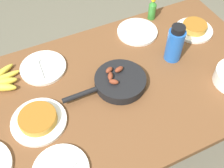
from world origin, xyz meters
TOP-DOWN VIEW (x-y plane):
  - ground_plane at (0.00, 0.00)m, footprint 14.00×14.00m
  - dining_table at (0.00, 0.00)m, footprint 1.64×0.90m
  - skillet at (0.04, -0.00)m, footprint 0.42×0.25m
  - frittata_plate_center at (-0.37, -0.04)m, footprint 0.25×0.25m
  - frittata_plate_side at (0.60, 0.17)m, footprint 0.22×0.22m
  - empty_plate_far_left at (-0.26, 0.26)m, footprint 0.23×0.23m
  - empty_plate_far_right at (0.30, 0.30)m, footprint 0.23×0.23m
  - water_bottle at (0.37, 0.05)m, footprint 0.09×0.09m
  - hot_sauce_bottle at (0.44, 0.38)m, footprint 0.05×0.05m

SIDE VIEW (x-z plane):
  - ground_plane at x=0.00m, z-range 0.00..0.00m
  - dining_table at x=0.00m, z-range 0.28..1.03m
  - empty_plate_far_left at x=-0.26m, z-range 0.75..0.77m
  - empty_plate_far_right at x=0.30m, z-range 0.75..0.77m
  - frittata_plate_center at x=-0.37m, z-range 0.74..0.79m
  - frittata_plate_side at x=0.60m, z-range 0.74..0.80m
  - skillet at x=0.04m, z-range 0.74..0.82m
  - hot_sauce_bottle at x=0.44m, z-range 0.74..0.89m
  - water_bottle at x=0.37m, z-range 0.74..0.95m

